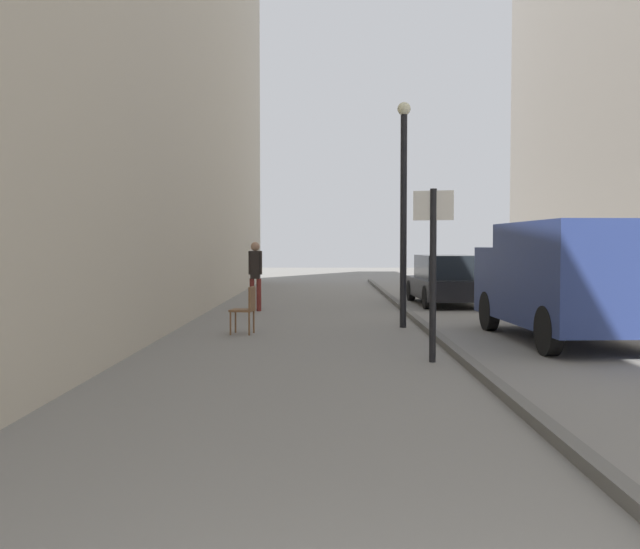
{
  "coord_description": "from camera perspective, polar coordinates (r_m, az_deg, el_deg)",
  "views": [
    {
      "loc": [
        -0.49,
        -1.67,
        1.77
      ],
      "look_at": [
        -0.59,
        10.64,
        1.25
      ],
      "focal_mm": 39.88,
      "sensor_mm": 36.0,
      "label": 1
    }
  ],
  "objects": [
    {
      "name": "parked_car",
      "position": [
        21.16,
        10.11,
        -0.46
      ],
      "size": [
        1.96,
        4.26,
        1.45
      ],
      "rotation": [
        0.0,
        0.0,
        0.04
      ],
      "color": "black",
      "rests_on": "ground_plane"
    },
    {
      "name": "kerb_strip",
      "position": [
        13.94,
        9.05,
        -4.64
      ],
      "size": [
        0.16,
        40.0,
        0.12
      ],
      "primitive_type": "cube",
      "color": "#615F5B",
      "rests_on": "ground_plane"
    },
    {
      "name": "street_sign_post",
      "position": [
        10.75,
        9.06,
        1.2
      ],
      "size": [
        0.59,
        0.18,
        2.6
      ],
      "rotation": [
        0.0,
        0.0,
        2.89
      ],
      "color": "black",
      "rests_on": "ground_plane"
    },
    {
      "name": "cafe_chair_near_window",
      "position": [
        14.06,
        -5.92,
        -2.57
      ],
      "size": [
        0.5,
        0.5,
        0.94
      ],
      "rotation": [
        0.0,
        0.0,
        1.43
      ],
      "color": "brown",
      "rests_on": "ground_plane"
    },
    {
      "name": "pedestrian_main_foreground",
      "position": [
        18.85,
        -5.21,
        0.26
      ],
      "size": [
        0.36,
        0.24,
        1.83
      ],
      "rotation": [
        0.0,
        0.0,
        -0.07
      ],
      "color": "maroon",
      "rests_on": "ground_plane"
    },
    {
      "name": "delivery_van",
      "position": [
        13.62,
        19.27,
        -0.21
      ],
      "size": [
        2.33,
        4.95,
        2.16
      ],
      "rotation": [
        0.0,
        0.0,
        0.05
      ],
      "color": "navy",
      "rests_on": "ground_plane"
    },
    {
      "name": "ground_plane",
      "position": [
        13.8,
        2.53,
        -4.94
      ],
      "size": [
        80.0,
        80.0,
        0.0
      ],
      "primitive_type": "plane",
      "color": "gray"
    },
    {
      "name": "lamp_post",
      "position": [
        15.18,
        6.72,
        6.02
      ],
      "size": [
        0.28,
        0.28,
        4.76
      ],
      "color": "black",
      "rests_on": "ground_plane"
    }
  ]
}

